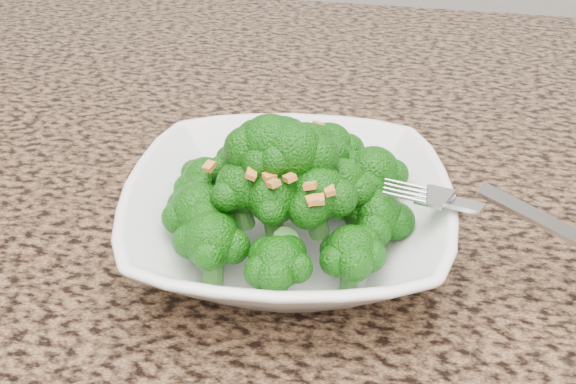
# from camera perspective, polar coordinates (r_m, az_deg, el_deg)

# --- Properties ---
(granite_counter) EXTENTS (1.64, 1.04, 0.03)m
(granite_counter) POSITION_cam_1_polar(r_m,az_deg,el_deg) (0.56, -7.35, -3.41)
(granite_counter) COLOR brown
(granite_counter) RESTS_ON cabinet
(bowl) EXTENTS (0.25, 0.25, 0.05)m
(bowl) POSITION_cam_1_polar(r_m,az_deg,el_deg) (0.49, 0.00, -2.22)
(bowl) COLOR white
(bowl) RESTS_ON granite_counter
(broccoli_pile) EXTENTS (0.19, 0.19, 0.07)m
(broccoli_pile) POSITION_cam_1_polar(r_m,az_deg,el_deg) (0.46, 0.00, 3.93)
(broccoli_pile) COLOR #12580A
(broccoli_pile) RESTS_ON bowl
(garlic_topping) EXTENTS (0.12, 0.12, 0.01)m
(garlic_topping) POSITION_cam_1_polar(r_m,az_deg,el_deg) (0.45, 0.00, 8.04)
(garlic_topping) COLOR orange
(garlic_topping) RESTS_ON broccoli_pile
(fork) EXTENTS (0.19, 0.10, 0.01)m
(fork) POSITION_cam_1_polar(r_m,az_deg,el_deg) (0.46, 14.33, -1.09)
(fork) COLOR silver
(fork) RESTS_ON bowl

